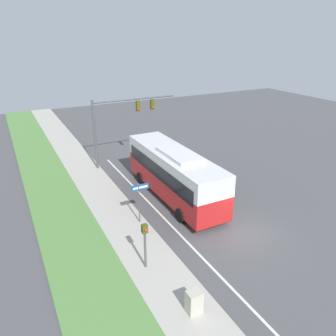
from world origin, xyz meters
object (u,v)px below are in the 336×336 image
bus (174,171)px  pedestrian_signal (145,239)px  street_sign (140,197)px  signal_gantry (121,117)px  utility_cabinet (194,302)px

bus → pedestrian_signal: bearing=-128.6°
pedestrian_signal → street_sign: size_ratio=0.95×
signal_gantry → pedestrian_signal: size_ratio=2.90×
street_sign → utility_cabinet: street_sign is taller
signal_gantry → utility_cabinet: signal_gantry is taller
signal_gantry → pedestrian_signal: signal_gantry is taller
pedestrian_signal → utility_cabinet: pedestrian_signal is taller
bus → signal_gantry: size_ratio=1.36×
street_sign → bus: bearing=31.5°
bus → signal_gantry: 8.05m
bus → utility_cabinet: (-4.36, -9.85, -1.37)m
pedestrian_signal → utility_cabinet: bearing=-79.8°
bus → pedestrian_signal: size_ratio=3.96×
pedestrian_signal → utility_cabinet: size_ratio=2.47×
signal_gantry → bus: bearing=-82.4°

